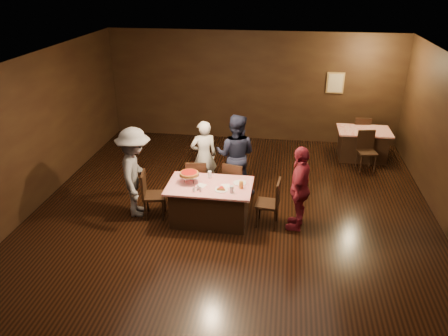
{
  "coord_description": "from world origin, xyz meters",
  "views": [
    {
      "loc": [
        0.93,
        -6.82,
        4.51
      ],
      "look_at": [
        -0.17,
        0.69,
        1.0
      ],
      "focal_mm": 35.0,
      "sensor_mm": 36.0,
      "label": 1
    }
  ],
  "objects_px": {
    "chair_back_far": "(360,133)",
    "glass_amber": "(241,185)",
    "chair_far_right": "(235,183)",
    "chair_far_left": "(197,180)",
    "diner_navy_hoodie": "(236,155)",
    "chair_back_near": "(367,151)",
    "glass_front_right": "(232,189)",
    "diner_white_jacket": "(204,156)",
    "plate_empty": "(240,183)",
    "back_table": "(362,144)",
    "diner_grey_knit": "(135,173)",
    "glass_back": "(210,175)",
    "chair_end_right": "(267,203)",
    "pizza_stand": "(189,174)",
    "main_table": "(210,203)",
    "diner_red_shirt": "(300,188)",
    "chair_end_left": "(154,195)"
  },
  "relations": [
    {
      "from": "main_table",
      "to": "diner_navy_hoodie",
      "type": "bearing_deg",
      "value": 74.18
    },
    {
      "from": "diner_grey_knit",
      "to": "plate_empty",
      "type": "xyz_separation_m",
      "value": [
        2.02,
        0.09,
        -0.12
      ]
    },
    {
      "from": "back_table",
      "to": "diner_grey_knit",
      "type": "height_order",
      "value": "diner_grey_knit"
    },
    {
      "from": "chair_back_far",
      "to": "glass_amber",
      "type": "bearing_deg",
      "value": 52.93
    },
    {
      "from": "diner_navy_hoodie",
      "to": "glass_front_right",
      "type": "distance_m",
      "value": 1.47
    },
    {
      "from": "chair_far_left",
      "to": "pizza_stand",
      "type": "distance_m",
      "value": 0.85
    },
    {
      "from": "plate_empty",
      "to": "glass_back",
      "type": "bearing_deg",
      "value": 165.96
    },
    {
      "from": "main_table",
      "to": "chair_far_right",
      "type": "xyz_separation_m",
      "value": [
        0.4,
        0.75,
        0.09
      ]
    },
    {
      "from": "chair_end_right",
      "to": "glass_amber",
      "type": "bearing_deg",
      "value": -78.56
    },
    {
      "from": "glass_back",
      "to": "diner_navy_hoodie",
      "type": "bearing_deg",
      "value": 66.68
    },
    {
      "from": "plate_empty",
      "to": "chair_end_right",
      "type": "bearing_deg",
      "value": -15.26
    },
    {
      "from": "diner_white_jacket",
      "to": "plate_empty",
      "type": "xyz_separation_m",
      "value": [
        0.91,
        -1.15,
        -0.02
      ]
    },
    {
      "from": "chair_far_left",
      "to": "diner_navy_hoodie",
      "type": "relative_size",
      "value": 0.53
    },
    {
      "from": "chair_back_near",
      "to": "diner_red_shirt",
      "type": "distance_m",
      "value": 3.32
    },
    {
      "from": "chair_far_left",
      "to": "diner_red_shirt",
      "type": "bearing_deg",
      "value": 154.25
    },
    {
      "from": "diner_grey_knit",
      "to": "plate_empty",
      "type": "height_order",
      "value": "diner_grey_knit"
    },
    {
      "from": "diner_white_jacket",
      "to": "glass_amber",
      "type": "distance_m",
      "value": 1.65
    },
    {
      "from": "chair_far_left",
      "to": "diner_white_jacket",
      "type": "xyz_separation_m",
      "value": [
        0.04,
        0.55,
        0.32
      ]
    },
    {
      "from": "diner_red_shirt",
      "to": "pizza_stand",
      "type": "height_order",
      "value": "diner_red_shirt"
    },
    {
      "from": "chair_back_near",
      "to": "glass_amber",
      "type": "xyz_separation_m",
      "value": [
        -2.73,
        -2.92,
        0.37
      ]
    },
    {
      "from": "diner_navy_hoodie",
      "to": "glass_back",
      "type": "height_order",
      "value": "diner_navy_hoodie"
    },
    {
      "from": "chair_end_left",
      "to": "diner_white_jacket",
      "type": "distance_m",
      "value": 1.53
    },
    {
      "from": "main_table",
      "to": "pizza_stand",
      "type": "distance_m",
      "value": 0.7
    },
    {
      "from": "chair_back_far",
      "to": "glass_amber",
      "type": "height_order",
      "value": "chair_back_far"
    },
    {
      "from": "diner_grey_knit",
      "to": "chair_far_right",
      "type": "bearing_deg",
      "value": -82.65
    },
    {
      "from": "diner_navy_hoodie",
      "to": "diner_red_shirt",
      "type": "height_order",
      "value": "diner_navy_hoodie"
    },
    {
      "from": "chair_back_near",
      "to": "glass_front_right",
      "type": "distance_m",
      "value": 4.26
    },
    {
      "from": "diner_white_jacket",
      "to": "glass_back",
      "type": "xyz_separation_m",
      "value": [
        0.31,
        -1.0,
        0.05
      ]
    },
    {
      "from": "back_table",
      "to": "glass_back",
      "type": "height_order",
      "value": "glass_back"
    },
    {
      "from": "diner_red_shirt",
      "to": "glass_amber",
      "type": "relative_size",
      "value": 11.73
    },
    {
      "from": "chair_back_near",
      "to": "glass_front_right",
      "type": "bearing_deg",
      "value": -143.05
    },
    {
      "from": "chair_end_left",
      "to": "chair_back_near",
      "type": "height_order",
      "value": "same"
    },
    {
      "from": "chair_far_left",
      "to": "plate_empty",
      "type": "relative_size",
      "value": 3.8
    },
    {
      "from": "glass_amber",
      "to": "chair_far_right",
      "type": "bearing_deg",
      "value": 104.04
    },
    {
      "from": "glass_back",
      "to": "chair_back_far",
      "type": "bearing_deg",
      "value": 48.83
    },
    {
      "from": "back_table",
      "to": "plate_empty",
      "type": "relative_size",
      "value": 5.2
    },
    {
      "from": "main_table",
      "to": "glass_amber",
      "type": "xyz_separation_m",
      "value": [
        0.6,
        -0.05,
        0.46
      ]
    },
    {
      "from": "plate_empty",
      "to": "chair_end_left",
      "type": "bearing_deg",
      "value": -174.81
    },
    {
      "from": "chair_far_right",
      "to": "plate_empty",
      "type": "relative_size",
      "value": 3.8
    },
    {
      "from": "diner_white_jacket",
      "to": "back_table",
      "type": "bearing_deg",
      "value": -170.99
    },
    {
      "from": "diner_red_shirt",
      "to": "main_table",
      "type": "bearing_deg",
      "value": -79.93
    },
    {
      "from": "chair_end_right",
      "to": "plate_empty",
      "type": "relative_size",
      "value": 3.8
    },
    {
      "from": "back_table",
      "to": "chair_back_near",
      "type": "height_order",
      "value": "chair_back_near"
    },
    {
      "from": "chair_back_near",
      "to": "diner_red_shirt",
      "type": "bearing_deg",
      "value": -130.41
    },
    {
      "from": "chair_end_right",
      "to": "diner_white_jacket",
      "type": "height_order",
      "value": "diner_white_jacket"
    },
    {
      "from": "main_table",
      "to": "plate_empty",
      "type": "xyz_separation_m",
      "value": [
        0.55,
        0.15,
        0.39
      ]
    },
    {
      "from": "diner_red_shirt",
      "to": "chair_end_right",
      "type": "bearing_deg",
      "value": -79.32
    },
    {
      "from": "diner_red_shirt",
      "to": "glass_back",
      "type": "distance_m",
      "value": 1.75
    },
    {
      "from": "chair_back_near",
      "to": "diner_grey_knit",
      "type": "xyz_separation_m",
      "value": [
        -4.8,
        -2.81,
        0.43
      ]
    },
    {
      "from": "plate_empty",
      "to": "chair_far_right",
      "type": "bearing_deg",
      "value": 104.04
    }
  ]
}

